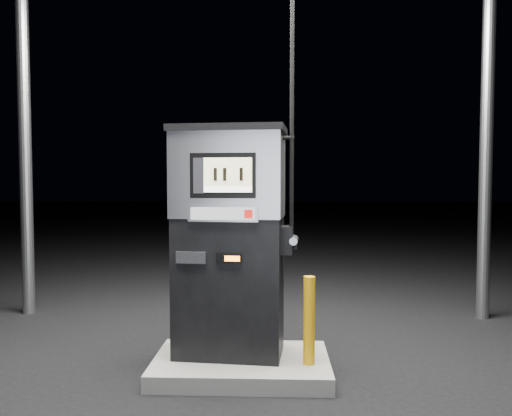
{
  "coord_description": "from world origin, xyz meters",
  "views": [
    {
      "loc": [
        0.31,
        -4.5,
        1.76
      ],
      "look_at": [
        0.13,
        0.0,
        1.53
      ],
      "focal_mm": 35.0,
      "sensor_mm": 36.0,
      "label": 1
    }
  ],
  "objects": [
    {
      "name": "ground",
      "position": [
        0.0,
        0.0,
        0.0
      ],
      "size": [
        80.0,
        80.0,
        0.0
      ],
      "primitive_type": "plane",
      "color": "black",
      "rests_on": "ground"
    },
    {
      "name": "pump_island",
      "position": [
        0.0,
        0.0,
        0.07
      ],
      "size": [
        1.6,
        1.0,
        0.15
      ],
      "primitive_type": "cube",
      "color": "slate",
      "rests_on": "ground"
    },
    {
      "name": "fuel_dispenser",
      "position": [
        -0.12,
        0.1,
        1.24
      ],
      "size": [
        1.19,
        0.72,
        4.39
      ],
      "rotation": [
        0.0,
        0.0,
        -0.09
      ],
      "color": "black",
      "rests_on": "pump_island"
    },
    {
      "name": "bollard_left",
      "position": [
        -0.55,
        -0.06,
        0.65
      ],
      "size": [
        0.16,
        0.16,
        1.0
      ],
      "primitive_type": "cylinder",
      "rotation": [
        0.0,
        0.0,
        0.26
      ],
      "color": "#D1930B",
      "rests_on": "pump_island"
    },
    {
      "name": "bollard_right",
      "position": [
        0.61,
        -0.14,
        0.54
      ],
      "size": [
        0.14,
        0.14,
        0.78
      ],
      "primitive_type": "cylinder",
      "rotation": [
        0.0,
        0.0,
        0.43
      ],
      "color": "#D1930B",
      "rests_on": "pump_island"
    }
  ]
}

